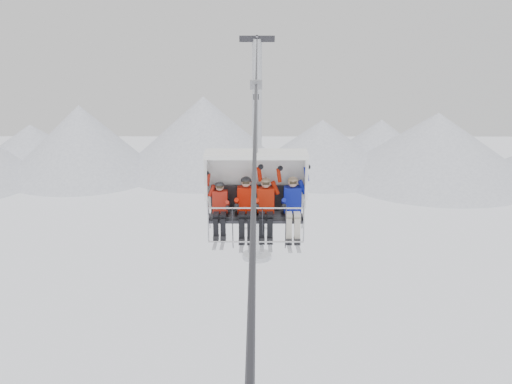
{
  "coord_description": "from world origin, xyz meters",
  "views": [
    {
      "loc": [
        0.04,
        -15.1,
        15.22
      ],
      "look_at": [
        0.0,
        0.0,
        10.77
      ],
      "focal_mm": 45.0,
      "sensor_mm": 36.0,
      "label": 1
    }
  ],
  "objects_px": {
    "skier_far_left": "(220,207)",
    "skier_center_left": "(246,205)",
    "skier_center_right": "(266,205)",
    "lift_tower_right": "(257,168)",
    "chairlift_carrier": "(256,184)",
    "skier_far_right": "(293,205)"
  },
  "relations": [
    {
      "from": "skier_far_left",
      "to": "skier_far_right",
      "type": "xyz_separation_m",
      "value": [
        1.87,
        0.02,
        0.06
      ]
    },
    {
      "from": "lift_tower_right",
      "to": "skier_far_left",
      "type": "distance_m",
      "value": 21.91
    },
    {
      "from": "lift_tower_right",
      "to": "skier_far_left",
      "type": "xyz_separation_m",
      "value": [
        -0.93,
        -21.44,
        4.41
      ]
    },
    {
      "from": "lift_tower_right",
      "to": "skier_center_left",
      "type": "bearing_deg",
      "value": -90.68
    },
    {
      "from": "lift_tower_right",
      "to": "chairlift_carrier",
      "type": "xyz_separation_m",
      "value": [
        0.0,
        -21.12,
        4.95
      ]
    },
    {
      "from": "chairlift_carrier",
      "to": "skier_center_right",
      "type": "height_order",
      "value": "chairlift_carrier"
    },
    {
      "from": "chairlift_carrier",
      "to": "skier_far_left",
      "type": "height_order",
      "value": "chairlift_carrier"
    },
    {
      "from": "skier_far_left",
      "to": "skier_center_left",
      "type": "height_order",
      "value": "skier_center_left"
    },
    {
      "from": "skier_center_left",
      "to": "skier_far_right",
      "type": "relative_size",
      "value": 1.0
    },
    {
      "from": "chairlift_carrier",
      "to": "skier_center_right",
      "type": "distance_m",
      "value": 0.63
    },
    {
      "from": "skier_far_left",
      "to": "skier_far_right",
      "type": "bearing_deg",
      "value": 0.5
    },
    {
      "from": "lift_tower_right",
      "to": "skier_center_right",
      "type": "xyz_separation_m",
      "value": [
        0.25,
        -21.43,
        4.46
      ]
    },
    {
      "from": "skier_far_left",
      "to": "skier_center_left",
      "type": "distance_m",
      "value": 0.68
    },
    {
      "from": "skier_far_left",
      "to": "skier_center_right",
      "type": "bearing_deg",
      "value": 0.65
    },
    {
      "from": "skier_far_left",
      "to": "skier_center_right",
      "type": "height_order",
      "value": "skier_center_right"
    },
    {
      "from": "lift_tower_right",
      "to": "skier_far_right",
      "type": "xyz_separation_m",
      "value": [
        0.94,
        -21.42,
        4.47
      ]
    },
    {
      "from": "skier_center_left",
      "to": "skier_center_right",
      "type": "xyz_separation_m",
      "value": [
        0.51,
        -0.0,
        -0.01
      ]
    },
    {
      "from": "chairlift_carrier",
      "to": "skier_far_right",
      "type": "bearing_deg",
      "value": -17.89
    },
    {
      "from": "lift_tower_right",
      "to": "chairlift_carrier",
      "type": "bearing_deg",
      "value": -90.0
    },
    {
      "from": "skier_far_left",
      "to": "skier_center_right",
      "type": "xyz_separation_m",
      "value": [
        1.18,
        0.01,
        0.05
      ]
    },
    {
      "from": "skier_far_left",
      "to": "skier_center_left",
      "type": "bearing_deg",
      "value": 1.4
    },
    {
      "from": "lift_tower_right",
      "to": "skier_center_right",
      "type": "distance_m",
      "value": 21.89
    }
  ]
}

